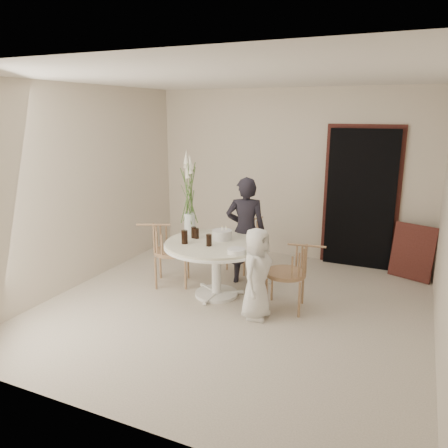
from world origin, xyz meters
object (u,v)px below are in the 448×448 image
at_px(chair_right, 296,267).
at_px(birthday_cake, 222,235).
at_px(table, 216,250).
at_px(chair_left, 163,245).
at_px(girl, 246,231).
at_px(boy, 257,274).
at_px(flower_vase, 189,195).
at_px(chair_far, 249,237).

xyz_separation_m(chair_right, birthday_cake, (-1.03, 0.13, 0.25)).
bearing_deg(table, chair_left, 175.85).
distance_m(girl, birthday_cake, 0.48).
height_order(table, chair_left, chair_left).
bearing_deg(birthday_cake, girl, 71.80).
relative_size(chair_left, boy, 0.81).
height_order(chair_right, flower_vase, flower_vase).
xyz_separation_m(table, girl, (0.17, 0.59, 0.13)).
relative_size(girl, boy, 1.38).
relative_size(chair_right, flower_vase, 0.75).
bearing_deg(girl, boy, 100.12).
distance_m(boy, flower_vase, 1.49).
bearing_deg(boy, flower_vase, 66.18).
bearing_deg(birthday_cake, chair_left, -175.02).
xyz_separation_m(chair_right, girl, (-0.88, 0.59, 0.20)).
bearing_deg(table, boy, -28.55).
bearing_deg(chair_right, chair_left, -100.11).
xyz_separation_m(boy, birthday_cake, (-0.67, 0.51, 0.25)).
xyz_separation_m(table, boy, (0.69, -0.37, -0.08)).
bearing_deg(boy, girl, 30.44).
bearing_deg(flower_vase, chair_far, 61.29).
height_order(chair_right, chair_left, chair_left).
distance_m(chair_far, chair_left, 1.36).
xyz_separation_m(girl, flower_vase, (-0.66, -0.39, 0.51)).
bearing_deg(birthday_cake, chair_right, -7.46).
relative_size(chair_far, birthday_cake, 3.02).
distance_m(chair_left, girl, 1.15).
height_order(table, girl, girl).
relative_size(table, boy, 1.23).
bearing_deg(table, girl, 74.03).
height_order(table, birthday_cake, birthday_cake).
bearing_deg(boy, table, 63.70).
bearing_deg(chair_left, table, -117.72).
distance_m(table, chair_right, 1.05).
height_order(table, chair_right, chair_right).
bearing_deg(chair_far, girl, -51.89).
bearing_deg(flower_vase, chair_right, -7.42).
bearing_deg(birthday_cake, chair_far, 90.21).
bearing_deg(flower_vase, girl, 30.73).
height_order(table, flower_vase, flower_vase).
bearing_deg(chair_left, birthday_cake, -108.59).
height_order(chair_far, flower_vase, flower_vase).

